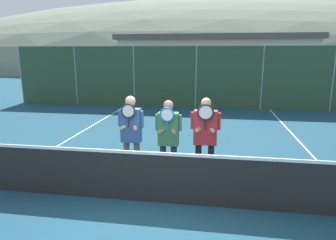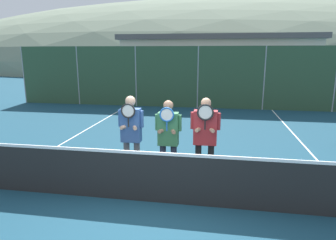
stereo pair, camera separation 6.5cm
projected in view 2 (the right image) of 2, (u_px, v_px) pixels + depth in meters
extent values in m
plane|color=navy|center=(158.00, 202.00, 5.62)|extent=(120.00, 120.00, 0.00)
ellipsoid|color=slate|center=(214.00, 66.00, 62.22)|extent=(126.19, 70.11, 24.54)
cube|color=beige|center=(217.00, 65.00, 22.60)|extent=(13.50, 5.00, 3.62)
cube|color=#4C4C51|center=(217.00, 38.00, 22.16)|extent=(14.00, 5.50, 0.36)
cylinder|color=gray|center=(24.00, 75.00, 16.48)|extent=(0.06, 0.06, 3.06)
cylinder|color=gray|center=(78.00, 76.00, 15.96)|extent=(0.06, 0.06, 3.06)
cylinder|color=gray|center=(136.00, 77.00, 15.44)|extent=(0.06, 0.06, 3.06)
cylinder|color=gray|center=(198.00, 77.00, 14.92)|extent=(0.06, 0.06, 3.06)
cylinder|color=gray|center=(264.00, 78.00, 14.39)|extent=(0.06, 0.06, 3.06)
cylinder|color=gray|center=(336.00, 79.00, 13.87)|extent=(0.06, 0.06, 3.06)
cube|color=#2D4C33|center=(198.00, 77.00, 14.92)|extent=(19.18, 0.02, 3.06)
cube|color=black|center=(158.00, 179.00, 5.52)|extent=(9.66, 0.02, 0.94)
cube|color=white|center=(158.00, 154.00, 5.41)|extent=(9.66, 0.03, 0.06)
cube|color=white|center=(60.00, 145.00, 9.11)|extent=(0.05, 16.00, 0.01)
cube|color=white|center=(316.00, 159.00, 7.91)|extent=(0.05, 16.00, 0.01)
cylinder|color=#56565B|center=(127.00, 161.00, 6.49)|extent=(0.13, 0.13, 0.90)
cylinder|color=#56565B|center=(137.00, 162.00, 6.45)|extent=(0.13, 0.13, 0.90)
cube|color=#335693|center=(131.00, 125.00, 6.29)|extent=(0.41, 0.22, 0.71)
sphere|color=tan|center=(130.00, 101.00, 6.18)|extent=(0.21, 0.21, 0.21)
cylinder|color=#335693|center=(120.00, 118.00, 6.30)|extent=(0.08, 0.08, 0.35)
cylinder|color=#335693|center=(142.00, 119.00, 6.22)|extent=(0.08, 0.08, 0.35)
cylinder|color=tan|center=(125.00, 127.00, 6.22)|extent=(0.16, 0.27, 0.08)
cylinder|color=tan|center=(135.00, 127.00, 6.19)|extent=(0.16, 0.27, 0.08)
cylinder|color=black|center=(128.00, 122.00, 6.09)|extent=(0.03, 0.03, 0.20)
torus|color=black|center=(128.00, 111.00, 6.04)|extent=(0.31, 0.03, 0.31)
cylinder|color=silver|center=(128.00, 111.00, 6.04)|extent=(0.25, 0.00, 0.25)
cylinder|color=#232838|center=(163.00, 164.00, 6.36)|extent=(0.13, 0.13, 0.87)
cylinder|color=#232838|center=(174.00, 165.00, 6.33)|extent=(0.13, 0.13, 0.87)
cube|color=#337047|center=(168.00, 129.00, 6.17)|extent=(0.42, 0.22, 0.69)
sphere|color=#997056|center=(168.00, 105.00, 6.07)|extent=(0.20, 0.20, 0.20)
cylinder|color=#337047|center=(157.00, 122.00, 6.18)|extent=(0.08, 0.08, 0.34)
cylinder|color=#337047|center=(180.00, 123.00, 6.11)|extent=(0.08, 0.08, 0.34)
cylinder|color=#997056|center=(163.00, 130.00, 6.11)|extent=(0.16, 0.27, 0.08)
cylinder|color=#997056|center=(173.00, 131.00, 6.07)|extent=(0.16, 0.27, 0.08)
cylinder|color=#1E5BAD|center=(167.00, 126.00, 5.98)|extent=(0.03, 0.03, 0.20)
torus|color=#1E5BAD|center=(167.00, 115.00, 5.93)|extent=(0.30, 0.03, 0.30)
cylinder|color=silver|center=(167.00, 115.00, 5.93)|extent=(0.24, 0.00, 0.24)
cylinder|color=black|center=(198.00, 164.00, 6.32)|extent=(0.13, 0.13, 0.89)
cylinder|color=black|center=(211.00, 165.00, 6.28)|extent=(0.13, 0.13, 0.89)
cube|color=maroon|center=(205.00, 128.00, 6.13)|extent=(0.48, 0.22, 0.71)
sphere|color=tan|center=(206.00, 103.00, 6.01)|extent=(0.20, 0.20, 0.20)
cylinder|color=maroon|center=(193.00, 120.00, 6.14)|extent=(0.08, 0.08, 0.35)
cylinder|color=maroon|center=(219.00, 121.00, 6.05)|extent=(0.08, 0.08, 0.35)
cylinder|color=tan|center=(199.00, 129.00, 6.06)|extent=(0.16, 0.27, 0.08)
cylinder|color=tan|center=(211.00, 130.00, 6.02)|extent=(0.16, 0.27, 0.08)
cylinder|color=black|center=(205.00, 125.00, 5.93)|extent=(0.03, 0.03, 0.20)
torus|color=black|center=(205.00, 112.00, 5.87)|extent=(0.34, 0.04, 0.34)
cylinder|color=silver|center=(205.00, 112.00, 5.87)|extent=(0.28, 0.00, 0.28)
cube|color=slate|center=(104.00, 87.00, 18.67)|extent=(4.09, 1.89, 0.75)
cube|color=#2D3842|center=(104.00, 76.00, 18.52)|extent=(2.25, 1.74, 0.61)
cylinder|color=black|center=(120.00, 95.00, 17.60)|extent=(0.60, 0.16, 0.60)
cylinder|color=black|center=(129.00, 91.00, 19.46)|extent=(0.60, 0.16, 0.60)
cylinder|color=black|center=(77.00, 94.00, 18.04)|extent=(0.60, 0.16, 0.60)
cylinder|color=black|center=(91.00, 90.00, 19.90)|extent=(0.60, 0.16, 0.60)
cube|color=silver|center=(180.00, 87.00, 18.15)|extent=(4.29, 1.71, 0.82)
cube|color=#2D3842|center=(180.00, 74.00, 17.98)|extent=(2.36, 1.57, 0.67)
cylinder|color=black|center=(202.00, 96.00, 17.17)|extent=(0.60, 0.16, 0.60)
cylinder|color=black|center=(204.00, 92.00, 18.85)|extent=(0.60, 0.16, 0.60)
cylinder|color=black|center=(155.00, 95.00, 17.63)|extent=(0.60, 0.16, 0.60)
cylinder|color=black|center=(160.00, 91.00, 19.31)|extent=(0.60, 0.16, 0.60)
cube|color=silver|center=(265.00, 89.00, 17.07)|extent=(4.44, 1.76, 0.78)
cube|color=#2D3842|center=(266.00, 77.00, 16.92)|extent=(2.44, 1.62, 0.64)
cylinder|color=black|center=(295.00, 99.00, 16.06)|extent=(0.60, 0.16, 0.60)
cylinder|color=black|center=(287.00, 95.00, 17.79)|extent=(0.60, 0.16, 0.60)
cylinder|color=black|center=(240.00, 98.00, 16.53)|extent=(0.60, 0.16, 0.60)
cylinder|color=black|center=(238.00, 94.00, 18.26)|extent=(0.60, 0.16, 0.60)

